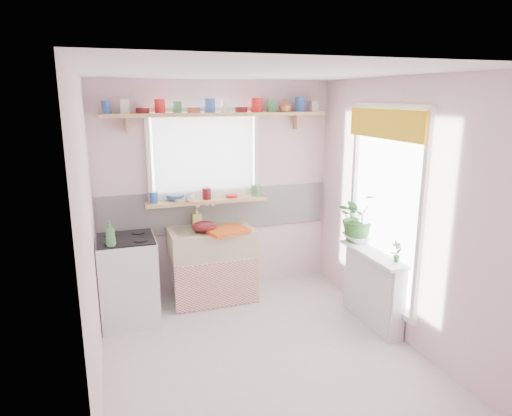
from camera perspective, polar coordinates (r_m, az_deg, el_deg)
name	(u,v)px	position (r m, az deg, el deg)	size (l,w,h in m)	color
room	(293,187)	(4.92, 4.64, 2.67)	(3.20, 3.20, 3.20)	silver
sink_unit	(212,264)	(5.33, -5.52, -6.96)	(0.95, 0.65, 1.11)	white
cooker	(128,280)	(4.98, -15.68, -8.62)	(0.58, 0.58, 0.93)	white
radiator_ledge	(373,287)	(4.94, 14.41, -9.51)	(0.22, 0.95, 0.78)	white
windowsill	(207,201)	(5.30, -6.16, 0.90)	(1.40, 0.22, 0.04)	tan
pine_shelf	(218,114)	(5.20, -4.77, 11.59)	(2.52, 0.24, 0.04)	tan
shelf_crockery	(218,107)	(5.20, -4.79, 12.42)	(2.47, 0.11, 0.12)	#3359A5
sill_crockery	(207,194)	(5.29, -6.18, 1.71)	(1.35, 0.11, 0.12)	#3359A5
dish_tray	(227,231)	(5.05, -3.66, -2.85)	(0.43, 0.32, 0.04)	#DA4B13
colander	(204,227)	(5.09, -6.50, -2.32)	(0.27, 0.27, 0.12)	#570E14
jade_plant	(359,217)	(5.07, 12.71, -1.06)	(0.49, 0.42, 0.54)	#326A2A
fruit_bowl	(359,238)	(5.11, 12.76, -3.65)	(0.33, 0.33, 0.08)	white
herb_pot	(397,251)	(4.56, 17.19, -5.22)	(0.11, 0.07, 0.21)	#336629
soap_bottle_sink	(197,216)	(5.34, -7.43, -1.05)	(0.10, 0.10, 0.22)	#EBDE68
sill_cup	(190,198)	(5.19, -8.27, 1.31)	(0.12, 0.12, 0.09)	silver
sill_bowl	(175,197)	(5.29, -10.06, 1.33)	(0.22, 0.22, 0.07)	#2E5596
shelf_vase	(285,106)	(5.38, 3.65, 12.66)	(0.14, 0.14, 0.14)	#AE6535
cooker_bottle	(110,234)	(4.58, -17.77, -3.06)	(0.10, 0.10, 0.25)	#418245
fruit	(360,232)	(5.10, 12.82, -2.95)	(0.20, 0.14, 0.10)	orange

